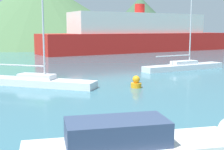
{
  "coord_description": "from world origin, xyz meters",
  "views": [
    {
      "loc": [
        -5.46,
        -3.79,
        3.93
      ],
      "look_at": [
        -0.8,
        14.0,
        1.2
      ],
      "focal_mm": 50.0,
      "sensor_mm": 36.0,
      "label": 1
    }
  ],
  "objects_px": {
    "sailboat_middle": "(184,66)",
    "ferry_distant": "(139,35)",
    "motorboat_near": "(154,148)",
    "buoy_marker": "(136,83)",
    "sailboat_inner": "(37,81)"
  },
  "relations": [
    {
      "from": "sailboat_middle",
      "to": "ferry_distant",
      "type": "xyz_separation_m",
      "value": [
        4.13,
        24.52,
        2.51
      ]
    },
    {
      "from": "sailboat_middle",
      "to": "buoy_marker",
      "type": "height_order",
      "value": "sailboat_middle"
    },
    {
      "from": "sailboat_middle",
      "to": "ferry_distant",
      "type": "relative_size",
      "value": 0.25
    },
    {
      "from": "sailboat_middle",
      "to": "ferry_distant",
      "type": "height_order",
      "value": "ferry_distant"
    },
    {
      "from": "ferry_distant",
      "to": "buoy_marker",
      "type": "relative_size",
      "value": 43.43
    },
    {
      "from": "motorboat_near",
      "to": "buoy_marker",
      "type": "relative_size",
      "value": 9.21
    },
    {
      "from": "ferry_distant",
      "to": "sailboat_middle",
      "type": "bearing_deg",
      "value": -114.2
    },
    {
      "from": "sailboat_inner",
      "to": "ferry_distant",
      "type": "distance_m",
      "value": 35.0
    },
    {
      "from": "motorboat_near",
      "to": "buoy_marker",
      "type": "xyz_separation_m",
      "value": [
        3.35,
        11.36,
        -0.08
      ]
    },
    {
      "from": "motorboat_near",
      "to": "ferry_distant",
      "type": "height_order",
      "value": "ferry_distant"
    },
    {
      "from": "sailboat_middle",
      "to": "buoy_marker",
      "type": "distance_m",
      "value": 10.8
    },
    {
      "from": "motorboat_near",
      "to": "ferry_distant",
      "type": "xyz_separation_m",
      "value": [
        15.05,
        43.59,
        2.46
      ]
    },
    {
      "from": "sailboat_middle",
      "to": "ferry_distant",
      "type": "bearing_deg",
      "value": 66.35
    },
    {
      "from": "buoy_marker",
      "to": "sailboat_inner",
      "type": "bearing_deg",
      "value": 159.56
    },
    {
      "from": "motorboat_near",
      "to": "sailboat_inner",
      "type": "distance_m",
      "value": 14.11
    }
  ]
}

